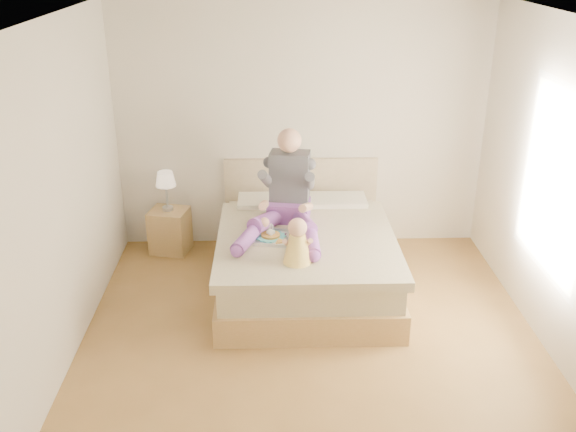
{
  "coord_description": "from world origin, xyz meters",
  "views": [
    {
      "loc": [
        -0.33,
        -4.63,
        3.22
      ],
      "look_at": [
        -0.18,
        0.92,
        0.82
      ],
      "focal_mm": 40.0,
      "sensor_mm": 36.0,
      "label": 1
    }
  ],
  "objects_px": {
    "tray": "(280,236)",
    "baby": "(297,244)",
    "bed": "(305,255)",
    "nightstand": "(170,230)",
    "adult": "(287,198)"
  },
  "relations": [
    {
      "from": "adult",
      "to": "tray",
      "type": "distance_m",
      "value": 0.43
    },
    {
      "from": "nightstand",
      "to": "adult",
      "type": "distance_m",
      "value": 1.59
    },
    {
      "from": "bed",
      "to": "nightstand",
      "type": "xyz_separation_m",
      "value": [
        -1.46,
        0.78,
        -0.07
      ]
    },
    {
      "from": "tray",
      "to": "bed",
      "type": "bearing_deg",
      "value": 55.8
    },
    {
      "from": "nightstand",
      "to": "tray",
      "type": "bearing_deg",
      "value": -27.81
    },
    {
      "from": "tray",
      "to": "baby",
      "type": "height_order",
      "value": "baby"
    },
    {
      "from": "adult",
      "to": "tray",
      "type": "xyz_separation_m",
      "value": [
        -0.07,
        -0.34,
        -0.25
      ]
    },
    {
      "from": "baby",
      "to": "tray",
      "type": "bearing_deg",
      "value": 106.34
    },
    {
      "from": "adult",
      "to": "baby",
      "type": "xyz_separation_m",
      "value": [
        0.07,
        -0.8,
        -0.11
      ]
    },
    {
      "from": "tray",
      "to": "baby",
      "type": "xyz_separation_m",
      "value": [
        0.14,
        -0.46,
        0.14
      ]
    },
    {
      "from": "nightstand",
      "to": "adult",
      "type": "bearing_deg",
      "value": -15.83
    },
    {
      "from": "bed",
      "to": "baby",
      "type": "relative_size",
      "value": 5.24
    },
    {
      "from": "adult",
      "to": "baby",
      "type": "height_order",
      "value": "adult"
    },
    {
      "from": "adult",
      "to": "baby",
      "type": "relative_size",
      "value": 2.93
    },
    {
      "from": "adult",
      "to": "nightstand",
      "type": "bearing_deg",
      "value": 161.21
    }
  ]
}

